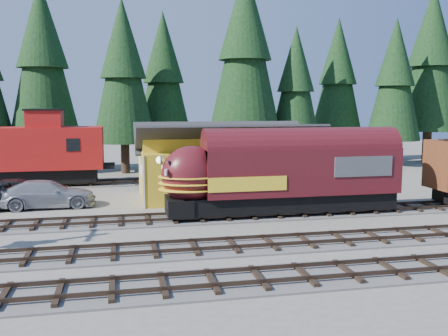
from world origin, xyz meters
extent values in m
plane|color=#6B665B|center=(0.00, 0.00, 0.00)|extent=(120.00, 120.00, 0.00)
cube|color=#4C4947|center=(10.00, 4.00, 0.04)|extent=(68.00, 3.20, 0.08)
cube|color=#38281E|center=(10.00, 3.28, 0.25)|extent=(68.00, 0.08, 0.16)
cube|color=#38281E|center=(10.00, 4.72, 0.25)|extent=(68.00, 0.08, 0.16)
cube|color=#4C4947|center=(-10.00, 18.00, 0.04)|extent=(32.00, 3.20, 0.08)
cube|color=#38281E|center=(-10.00, 17.28, 0.25)|extent=(32.00, 0.08, 0.16)
cube|color=#38281E|center=(-10.00, 18.72, 0.25)|extent=(32.00, 0.08, 0.16)
cube|color=gold|center=(0.00, 10.50, 1.70)|extent=(12.00, 6.00, 3.40)
cube|color=gold|center=(0.00, 10.50, 4.12)|extent=(11.88, 3.30, 1.44)
cube|color=white|center=(-6.04, 9.50, 2.20)|extent=(0.06, 2.40, 0.60)
cone|color=black|center=(-14.38, 26.73, 10.81)|extent=(6.60, 6.60, 15.03)
cone|color=black|center=(-6.93, 24.52, 9.73)|extent=(5.94, 5.94, 13.52)
cone|color=black|center=(-2.82, 28.43, 9.48)|extent=(5.78, 5.78, 13.17)
cone|color=black|center=(4.72, 24.07, 11.72)|extent=(7.15, 7.15, 16.30)
cone|color=black|center=(10.09, 24.41, 8.48)|extent=(5.17, 5.17, 11.78)
cone|color=black|center=(16.40, 28.36, 9.47)|extent=(5.78, 5.78, 13.16)
cone|color=black|center=(21.01, 24.33, 9.17)|extent=(5.60, 5.60, 12.75)
cone|color=black|center=(27.24, 27.46, 11.68)|extent=(7.13, 7.13, 16.23)
cube|color=black|center=(2.41, 4.00, 0.83)|extent=(12.86, 2.30, 0.99)
cube|color=#4E1116|center=(3.13, 4.00, 2.68)|extent=(11.74, 2.71, 2.71)
ellipsoid|color=#4E1116|center=(-3.46, 4.00, 2.59)|extent=(3.43, 2.65, 3.34)
cube|color=#38383A|center=(6.47, 4.00, 2.99)|extent=(3.61, 2.77, 1.17)
sphere|color=white|center=(-5.25, 4.00, 3.49)|extent=(0.40, 0.40, 0.40)
cube|color=black|center=(-14.32, 18.00, 0.89)|extent=(9.99, 2.58, 1.11)
cube|color=#A61311|center=(-14.32, 18.00, 3.11)|extent=(11.10, 3.22, 3.33)
cube|color=#A61311|center=(-13.21, 18.00, 5.44)|extent=(2.66, 2.44, 1.33)
imported|color=black|center=(-13.71, 9.64, 0.91)|extent=(6.94, 3.95, 1.83)
imported|color=#9D9FA4|center=(-12.06, 9.20, 0.88)|extent=(6.16, 2.73, 1.76)
camera|label=1|loc=(-7.38, -23.88, 6.61)|focal=40.00mm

